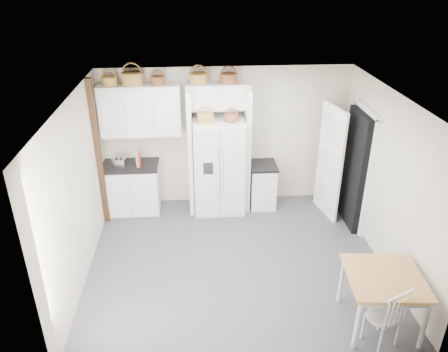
{
  "coord_description": "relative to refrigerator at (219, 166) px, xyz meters",
  "views": [
    {
      "loc": [
        -0.59,
        -5.53,
        4.24
      ],
      "look_at": [
        -0.15,
        0.4,
        1.29
      ],
      "focal_mm": 35.0,
      "sensor_mm": 36.0,
      "label": 1
    }
  ],
  "objects": [
    {
      "name": "fridge_panel_left",
      "position": [
        -0.51,
        0.06,
        0.27
      ],
      "size": [
        0.08,
        0.6,
        2.3
      ],
      "primitive_type": "cube",
      "color": "silver",
      "rests_on": "floor"
    },
    {
      "name": "bridge_cabinet",
      "position": [
        0.0,
        0.19,
        1.25
      ],
      "size": [
        1.12,
        0.34,
        0.45
      ],
      "primitive_type": "cube",
      "color": "silver",
      "rests_on": "wall_back"
    },
    {
      "name": "refrigerator",
      "position": [
        0.0,
        0.0,
        0.0
      ],
      "size": [
        0.91,
        0.73,
        1.76
      ],
      "primitive_type": "cube",
      "color": "silver",
      "rests_on": "floor"
    },
    {
      "name": "basket_bridge_b",
      "position": [
        0.19,
        0.19,
        1.55
      ],
      "size": [
        0.29,
        0.29,
        0.16
      ],
      "primitive_type": "cylinder",
      "color": "brown",
      "rests_on": "bridge_cabinet"
    },
    {
      "name": "door_slab",
      "position": [
        1.95,
        -0.31,
        0.15
      ],
      "size": [
        0.21,
        0.79,
        2.05
      ],
      "primitive_type": "cube",
      "rotation": [
        0.0,
        0.0,
        -1.36
      ],
      "color": "white",
      "rests_on": "floor"
    },
    {
      "name": "cookbook_red",
      "position": [
        -1.42,
        -0.02,
        0.18
      ],
      "size": [
        0.04,
        0.16,
        0.24
      ],
      "primitive_type": "cube",
      "rotation": [
        0.0,
        0.0,
        -0.03
      ],
      "color": "#B63D22",
      "rests_on": "counter_left"
    },
    {
      "name": "counter_left",
      "position": [
        -1.6,
        0.06,
        0.04
      ],
      "size": [
        1.01,
        0.65,
        0.04
      ],
      "primitive_type": "cube",
      "color": "black",
      "rests_on": "base_cab_left"
    },
    {
      "name": "trim_post",
      "position": [
        -2.05,
        -0.29,
        0.42
      ],
      "size": [
        0.09,
        0.09,
        2.6
      ],
      "primitive_type": "cube",
      "color": "#321A0D",
      "rests_on": "floor"
    },
    {
      "name": "ceiling",
      "position": [
        0.15,
        -1.64,
        1.72
      ],
      "size": [
        4.5,
        4.5,
        0.0
      ],
      "primitive_type": "plane",
      "color": "white",
      "rests_on": "wall_back"
    },
    {
      "name": "base_cab_right",
      "position": [
        0.82,
        0.06,
        -0.47
      ],
      "size": [
        0.46,
        0.55,
        0.81
      ],
      "primitive_type": "cube",
      "color": "silver",
      "rests_on": "floor"
    },
    {
      "name": "cookbook_cream",
      "position": [
        -1.46,
        -0.02,
        0.18
      ],
      "size": [
        0.07,
        0.16,
        0.24
      ],
      "primitive_type": "cube",
      "rotation": [
        0.0,
        0.0,
        0.21
      ],
      "color": "beige",
      "rests_on": "counter_left"
    },
    {
      "name": "upper_cabinet",
      "position": [
        -1.35,
        0.19,
        1.02
      ],
      "size": [
        1.4,
        0.34,
        0.9
      ],
      "primitive_type": "cube",
      "color": "silver",
      "rests_on": "wall_back"
    },
    {
      "name": "floor",
      "position": [
        0.15,
        -1.64,
        -0.88
      ],
      "size": [
        4.5,
        4.5,
        0.0
      ],
      "primitive_type": "plane",
      "color": "#414149",
      "rests_on": "ground"
    },
    {
      "name": "basket_bridge_a",
      "position": [
        -0.33,
        0.19,
        1.56
      ],
      "size": [
        0.32,
        0.32,
        0.18
      ],
      "primitive_type": "cylinder",
      "color": "brown",
      "rests_on": "bridge_cabinet"
    },
    {
      "name": "counter_right",
      "position": [
        0.82,
        0.06,
        -0.05
      ],
      "size": [
        0.5,
        0.59,
        0.04
      ],
      "primitive_type": "cube",
      "color": "black",
      "rests_on": "base_cab_right"
    },
    {
      "name": "basket_fridge_b",
      "position": [
        0.21,
        -0.1,
        0.94
      ],
      "size": [
        0.23,
        0.23,
        0.13
      ],
      "primitive_type": "cylinder",
      "color": "brown",
      "rests_on": "refrigerator"
    },
    {
      "name": "wall_back",
      "position": [
        0.15,
        0.36,
        0.42
      ],
      "size": [
        4.5,
        0.0,
        4.5
      ],
      "primitive_type": "plane",
      "rotation": [
        1.57,
        0.0,
        0.0
      ],
      "color": "#AFAB95",
      "rests_on": "floor"
    },
    {
      "name": "basket_upper_c",
      "position": [
        -1.02,
        0.19,
        1.54
      ],
      "size": [
        0.24,
        0.24,
        0.14
      ],
      "primitive_type": "cylinder",
      "color": "brown",
      "rests_on": "upper_cabinet"
    },
    {
      "name": "base_cab_left",
      "position": [
        -1.6,
        0.06,
        -0.43
      ],
      "size": [
        0.97,
        0.61,
        0.9
      ],
      "primitive_type": "cube",
      "color": "silver",
      "rests_on": "floor"
    },
    {
      "name": "basket_upper_a",
      "position": [
        -1.81,
        0.19,
        1.54
      ],
      "size": [
        0.26,
        0.26,
        0.15
      ],
      "primitive_type": "cylinder",
      "color": "brown",
      "rests_on": "upper_cabinet"
    },
    {
      "name": "wall_left",
      "position": [
        -2.1,
        -1.64,
        0.42
      ],
      "size": [
        0.0,
        4.0,
        4.0
      ],
      "primitive_type": "plane",
      "rotation": [
        1.57,
        0.0,
        1.57
      ],
      "color": "#AFAB95",
      "rests_on": "floor"
    },
    {
      "name": "wall_right",
      "position": [
        2.4,
        -1.64,
        0.42
      ],
      "size": [
        0.0,
        4.0,
        4.0
      ],
      "primitive_type": "plane",
      "rotation": [
        1.57,
        0.0,
        -1.57
      ],
      "color": "#AFAB95",
      "rests_on": "floor"
    },
    {
      "name": "doorway_void",
      "position": [
        2.31,
        -0.64,
        0.15
      ],
      "size": [
        0.18,
        0.85,
        2.05
      ],
      "primitive_type": "cube",
      "color": "black",
      "rests_on": "floor"
    },
    {
      "name": "windsor_chair",
      "position": [
        1.76,
        -3.39,
        -0.46
      ],
      "size": [
        0.52,
        0.51,
        0.84
      ],
      "primitive_type": "cube",
      "rotation": [
        0.0,
        0.0,
        0.42
      ],
      "color": "silver",
      "rests_on": "floor"
    },
    {
      "name": "fridge_panel_right",
      "position": [
        0.51,
        0.06,
        0.27
      ],
      "size": [
        0.08,
        0.6,
        2.3
      ],
      "primitive_type": "cube",
      "color": "silver",
      "rests_on": "floor"
    },
    {
      "name": "dining_table",
      "position": [
        1.85,
        -3.09,
        -0.5
      ],
      "size": [
        0.99,
        0.99,
        0.76
      ],
      "primitive_type": "cube",
      "rotation": [
        0.0,
        0.0,
        -0.08
      ],
      "color": "#A88849",
      "rests_on": "floor"
    },
    {
      "name": "basket_upper_b",
      "position": [
        -1.43,
        0.19,
        1.58
      ],
      "size": [
        0.36,
        0.36,
        0.21
      ],
      "primitive_type": "cylinder",
      "color": "brown",
      "rests_on": "upper_cabinet"
    },
    {
      "name": "toaster",
      "position": [
        -1.77,
        -0.05,
        0.14
      ],
      "size": [
        0.26,
        0.18,
        0.16
      ],
      "primitive_type": "cube",
      "rotation": [
        0.0,
        0.0,
        -0.21
      ],
      "color": "silver",
      "rests_on": "counter_left"
    },
    {
      "name": "basket_fridge_a",
      "position": [
        -0.23,
        -0.1,
        0.96
      ],
      "size": [
        0.28,
        0.28,
        0.15
      ],
      "primitive_type": "cylinder",
      "color": "brown",
      "rests_on": "refrigerator"
    }
  ]
}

